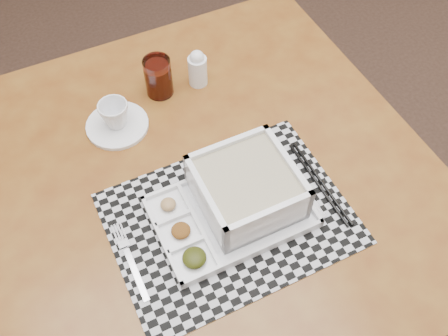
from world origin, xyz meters
The scene contains 11 objects.
floor centered at (0.00, 0.00, 0.00)m, with size 5.00×5.00×0.00m, color black.
dining_table centered at (-0.41, -0.12, 0.70)m, with size 1.05×1.05×0.78m.
placemat centered at (-0.40, -0.24, 0.78)m, with size 0.49×0.37×0.00m, color #ADADB5.
serving_tray centered at (-0.36, -0.23, 0.82)m, with size 0.32×0.23×0.10m.
fork centered at (-0.62, -0.24, 0.78)m, with size 0.02×0.19×0.00m.
spoon centered at (-0.22, -0.20, 0.78)m, with size 0.04×0.18×0.01m.
chopsticks centered at (-0.18, -0.26, 0.79)m, with size 0.02×0.24×0.01m.
saucer centered at (-0.53, 0.10, 0.78)m, with size 0.15×0.15×0.01m, color white.
cup centered at (-0.53, 0.10, 0.82)m, with size 0.07×0.07×0.07m, color white.
juice_glass centered at (-0.39, 0.17, 0.83)m, with size 0.07×0.07×0.10m.
creamer_bottle centered at (-0.29, 0.15, 0.83)m, with size 0.05×0.05×0.10m.
Camera 1 is at (-0.65, -0.71, 1.70)m, focal length 40.00 mm.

